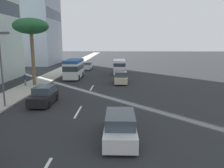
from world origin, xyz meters
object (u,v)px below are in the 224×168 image
at_px(car_second, 121,78).
at_px(palm_tree, 31,27).
at_px(car_third, 87,66).
at_px(street_lamp, 2,61).
at_px(minibus_fifth, 74,68).
at_px(van_seventh, 119,66).
at_px(car_sixth, 44,96).
at_px(pedestrian_near_lamp, 25,79).
at_px(car_fourth, 120,126).

relative_size(car_second, palm_tree, 0.48).
height_order(car_third, street_lamp, street_lamp).
distance_m(minibus_fifth, street_lamp, 16.32).
distance_m(car_second, car_third, 17.00).
relative_size(car_third, van_seventh, 0.86).
bearing_deg(car_second, street_lamp, 139.81).
relative_size(minibus_fifth, palm_tree, 0.72).
height_order(minibus_fifth, car_sixth, minibus_fifth).
xyz_separation_m(car_sixth, palm_tree, (8.36, 4.03, 6.66)).
bearing_deg(car_sixth, car_third, 179.30).
bearing_deg(palm_tree, car_sixth, -154.25).
xyz_separation_m(pedestrian_near_lamp, palm_tree, (0.34, -1.07, 6.46)).
height_order(car_fourth, palm_tree, palm_tree).
bearing_deg(minibus_fifth, car_third, 178.03).
bearing_deg(car_second, car_third, 23.84).
bearing_deg(pedestrian_near_lamp, car_second, 36.02).
height_order(car_second, car_fourth, car_second).
bearing_deg(car_fourth, minibus_fifth, 17.90).
relative_size(minibus_fifth, van_seventh, 1.21).
relative_size(car_second, van_seventh, 0.81).
height_order(car_sixth, van_seventh, van_seventh).
height_order(car_second, minibus_fifth, minibus_fifth).
relative_size(car_sixth, pedestrian_near_lamp, 2.65).
height_order(van_seventh, pedestrian_near_lamp, van_seventh).
bearing_deg(car_sixth, street_lamp, -65.48).
relative_size(car_fourth, car_sixth, 1.17).
bearing_deg(street_lamp, car_sixth, -65.48).
xyz_separation_m(car_third, car_fourth, (-33.45, -6.65, 0.04)).
height_order(minibus_fifth, van_seventh, minibus_fifth).
bearing_deg(palm_tree, car_fourth, -144.87).
distance_m(minibus_fifth, van_seventh, 8.41).
distance_m(palm_tree, street_lamp, 10.30).
height_order(car_fourth, street_lamp, street_lamp).
bearing_deg(van_seventh, car_fourth, 179.87).
relative_size(car_sixth, palm_tree, 0.48).
distance_m(van_seventh, street_lamp, 22.82).
bearing_deg(minibus_fifth, car_sixth, 0.32).
bearing_deg(car_third, car_second, 23.84).
relative_size(car_second, car_fourth, 0.85).
bearing_deg(minibus_fifth, palm_tree, -32.54).
height_order(pedestrian_near_lamp, street_lamp, street_lamp).
bearing_deg(car_third, van_seventh, 43.24).
distance_m(car_fourth, minibus_fifth, 22.95).
xyz_separation_m(car_second, minibus_fifth, (3.92, 7.27, 0.84)).
xyz_separation_m(pedestrian_near_lamp, street_lamp, (-9.34, -2.20, 3.13)).
bearing_deg(car_second, palm_tree, 101.42).
xyz_separation_m(van_seventh, pedestrian_near_lamp, (-11.03, 12.13, -0.48)).
xyz_separation_m(car_fourth, car_sixth, (7.27, 6.97, 0.02)).
bearing_deg(car_fourth, car_sixth, 43.76).
relative_size(car_sixth, van_seventh, 0.81).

